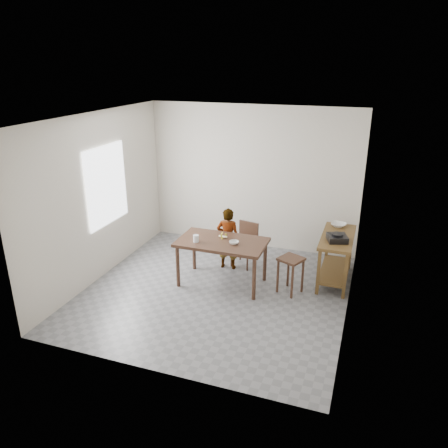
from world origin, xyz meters
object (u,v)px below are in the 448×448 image
(dining_table, at_px, (222,262))
(dining_chair, at_px, (244,245))
(prep_counter, at_px, (336,258))
(child, at_px, (228,239))
(stool, at_px, (290,275))

(dining_table, relative_size, dining_chair, 1.82)
(prep_counter, bearing_deg, child, -176.08)
(child, distance_m, dining_chair, 0.34)
(dining_table, height_order, stool, dining_table)
(child, bearing_deg, dining_chair, -147.63)
(stool, bearing_deg, dining_table, -175.88)
(prep_counter, height_order, stool, prep_counter)
(dining_table, xyz_separation_m, dining_chair, (0.14, 0.76, 0.01))
(prep_counter, bearing_deg, dining_table, -157.85)
(prep_counter, bearing_deg, stool, -134.87)
(child, distance_m, stool, 1.32)
(prep_counter, relative_size, child, 1.09)
(dining_chair, distance_m, stool, 1.18)
(prep_counter, distance_m, dining_chair, 1.58)
(prep_counter, xyz_separation_m, child, (-1.82, -0.12, 0.15))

